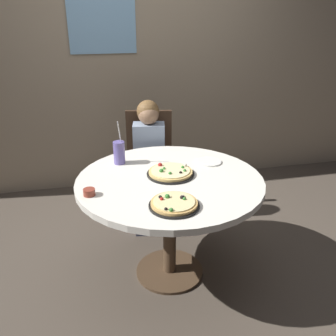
{
  "coord_description": "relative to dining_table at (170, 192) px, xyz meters",
  "views": [
    {
      "loc": [
        -0.47,
        -2.03,
        1.73
      ],
      "look_at": [
        0.0,
        0.05,
        0.8
      ],
      "focal_mm": 38.4,
      "sensor_mm": 36.0,
      "label": 1
    }
  ],
  "objects": [
    {
      "name": "pizza_veggie",
      "position": [
        -0.06,
        -0.36,
        0.12
      ],
      "size": [
        0.28,
        0.28,
        0.05
      ],
      "color": "black",
      "rests_on": "dining_table"
    },
    {
      "name": "soda_cup",
      "position": [
        -0.29,
        0.32,
        0.18
      ],
      "size": [
        0.08,
        0.08,
        0.31
      ],
      "color": "#6659A5",
      "rests_on": "dining_table"
    },
    {
      "name": "wall_with_window",
      "position": [
        -0.0,
        1.64,
        0.8
      ],
      "size": [
        5.2,
        0.14,
        2.9
      ],
      "color": "gray",
      "rests_on": "ground_plane"
    },
    {
      "name": "pizza_cheese",
      "position": [
        0.02,
        0.05,
        0.12
      ],
      "size": [
        0.31,
        0.31,
        0.05
      ],
      "color": "black",
      "rests_on": "dining_table"
    },
    {
      "name": "ground_plane",
      "position": [
        0.0,
        0.0,
        -0.65
      ],
      "size": [
        8.0,
        8.0,
        0.0
      ],
      "primitive_type": "plane",
      "color": "#4C4238"
    },
    {
      "name": "chair_wooden",
      "position": [
        0.02,
        0.87,
        -0.12
      ],
      "size": [
        0.47,
        0.47,
        0.95
      ],
      "color": "#382619",
      "rests_on": "ground_plane"
    },
    {
      "name": "diner_child",
      "position": [
        -0.01,
        0.7,
        -0.17
      ],
      "size": [
        0.32,
        0.43,
        1.08
      ],
      "color": "#3F4766",
      "rests_on": "ground_plane"
    },
    {
      "name": "sauce_bowl",
      "position": [
        -0.51,
        -0.12,
        0.12
      ],
      "size": [
        0.07,
        0.07,
        0.04
      ],
      "primitive_type": "cylinder",
      "color": "brown",
      "rests_on": "dining_table"
    },
    {
      "name": "plate_small",
      "position": [
        0.33,
        0.2,
        0.1
      ],
      "size": [
        0.18,
        0.18,
        0.01
      ],
      "primitive_type": "cylinder",
      "color": "white",
      "rests_on": "dining_table"
    },
    {
      "name": "dining_table",
      "position": [
        0.0,
        0.0,
        0.0
      ],
      "size": [
        1.2,
        1.2,
        0.75
      ],
      "color": "silver",
      "rests_on": "ground_plane"
    }
  ]
}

